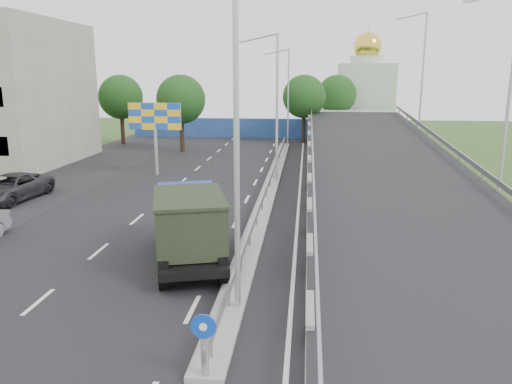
# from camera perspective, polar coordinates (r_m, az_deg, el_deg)

# --- Properties ---
(road_surface) EXTENTS (26.00, 90.00, 0.04)m
(road_surface) POSITION_cam_1_polar(r_m,az_deg,el_deg) (30.13, -4.65, -1.24)
(road_surface) COLOR black
(road_surface) RESTS_ON ground
(parking_strip) EXTENTS (8.00, 90.00, 0.05)m
(parking_strip) POSITION_cam_1_polar(r_m,az_deg,el_deg) (34.89, -26.16, -0.58)
(parking_strip) COLOR black
(parking_strip) RESTS_ON ground
(median) EXTENTS (1.00, 44.00, 0.20)m
(median) POSITION_cam_1_polar(r_m,az_deg,el_deg) (33.60, 1.61, 0.48)
(median) COLOR gray
(median) RESTS_ON ground
(overpass_ramp) EXTENTS (10.00, 50.00, 3.50)m
(overpass_ramp) POSITION_cam_1_polar(r_m,az_deg,el_deg) (33.58, 14.52, 2.93)
(overpass_ramp) COLOR gray
(overpass_ramp) RESTS_ON ground
(median_guardrail) EXTENTS (0.09, 44.00, 0.71)m
(median_guardrail) POSITION_cam_1_polar(r_m,az_deg,el_deg) (33.46, 1.62, 1.56)
(median_guardrail) COLOR gray
(median_guardrail) RESTS_ON median
(sign_bollard) EXTENTS (0.64, 0.23, 1.67)m
(sign_bollard) POSITION_cam_1_polar(r_m,az_deg,el_deg) (12.85, -5.93, -16.95)
(sign_bollard) COLOR black
(sign_bollard) RESTS_ON median
(lamp_post_near) EXTENTS (2.74, 0.18, 10.08)m
(lamp_post_near) POSITION_cam_1_polar(r_m,az_deg,el_deg) (14.96, -2.98, 6.78)
(lamp_post_near) COLOR #B2B5B7
(lamp_post_near) RESTS_ON median
(lamp_post_mid) EXTENTS (2.74, 0.18, 10.08)m
(lamp_post_mid) POSITION_cam_1_polar(r_m,az_deg,el_deg) (34.81, 2.11, 10.41)
(lamp_post_mid) COLOR #B2B5B7
(lamp_post_mid) RESTS_ON median
(lamp_post_far) EXTENTS (2.74, 0.18, 10.08)m
(lamp_post_far) POSITION_cam_1_polar(r_m,az_deg,el_deg) (54.77, 3.51, 11.39)
(lamp_post_far) COLOR #B2B5B7
(lamp_post_far) RESTS_ON median
(blue_wall) EXTENTS (30.00, 0.50, 2.40)m
(blue_wall) POSITION_cam_1_polar(r_m,az_deg,el_deg) (61.35, -0.18, 7.28)
(blue_wall) COLOR navy
(blue_wall) RESTS_ON ground
(church) EXTENTS (7.00, 7.00, 13.80)m
(church) POSITION_cam_1_polar(r_m,az_deg,el_deg) (69.15, 12.38, 11.06)
(church) COLOR #B2CCAD
(church) RESTS_ON ground
(billboard) EXTENTS (4.00, 0.24, 5.50)m
(billboard) POSITION_cam_1_polar(r_m,az_deg,el_deg) (38.56, -11.48, 8.01)
(billboard) COLOR #B2B5B7
(billboard) RESTS_ON ground
(tree_left_mid) EXTENTS (4.80, 4.80, 7.60)m
(tree_left_mid) POSITION_cam_1_polar(r_m,az_deg,el_deg) (50.30, -8.58, 10.40)
(tree_left_mid) COLOR black
(tree_left_mid) RESTS_ON ground
(tree_median_far) EXTENTS (4.80, 4.80, 7.60)m
(tree_median_far) POSITION_cam_1_polar(r_m,az_deg,el_deg) (56.74, 5.53, 10.78)
(tree_median_far) COLOR black
(tree_median_far) RESTS_ON ground
(tree_left_far) EXTENTS (4.80, 4.80, 7.60)m
(tree_left_far) POSITION_cam_1_polar(r_m,az_deg,el_deg) (57.48, -15.21, 10.42)
(tree_left_far) COLOR black
(tree_left_far) RESTS_ON ground
(tree_ramp_far) EXTENTS (4.80, 4.80, 7.60)m
(tree_ramp_far) POSITION_cam_1_polar(r_m,az_deg,el_deg) (63.84, 9.24, 10.93)
(tree_ramp_far) COLOR black
(tree_ramp_far) RESTS_ON ground
(dump_truck) EXTENTS (4.25, 7.19, 2.99)m
(dump_truck) POSITION_cam_1_polar(r_m,az_deg,el_deg) (20.49, -7.69, -3.44)
(dump_truck) COLOR black
(dump_truck) RESTS_ON ground
(parked_car_c) EXTENTS (3.20, 6.01, 1.61)m
(parked_car_c) POSITION_cam_1_polar(r_m,az_deg,el_deg) (33.89, -26.21, 0.44)
(parked_car_c) COLOR #2C2B2F
(parked_car_c) RESTS_ON ground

